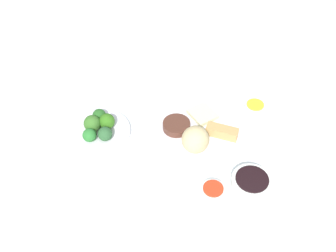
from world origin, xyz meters
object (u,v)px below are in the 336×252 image
(sauce_ramekin_sweet_and_sour, at_px, (213,191))
(sauce_ramekin_hot_mustard, at_px, (255,108))
(broccoli_plate, at_px, (99,132))
(soy_sauce_bowl, at_px, (251,184))
(main_plate, at_px, (199,134))

(sauce_ramekin_sweet_and_sour, bearing_deg, sauce_ramekin_hot_mustard, -37.82)
(broccoli_plate, relative_size, soy_sauce_bowl, 1.79)
(main_plate, distance_m, soy_sauce_bowl, 0.23)
(broccoli_plate, height_order, soy_sauce_bowl, soy_sauce_bowl)
(main_plate, height_order, soy_sauce_bowl, soy_sauce_bowl)
(sauce_ramekin_sweet_and_sour, xyz_separation_m, sauce_ramekin_hot_mustard, (0.28, -0.22, 0.00))
(broccoli_plate, bearing_deg, sauce_ramekin_sweet_and_sour, -135.08)
(soy_sauce_bowl, bearing_deg, broccoli_plate, 53.49)
(main_plate, relative_size, sauce_ramekin_hot_mustard, 3.95)
(main_plate, relative_size, sauce_ramekin_sweet_and_sour, 3.95)
(main_plate, bearing_deg, broccoli_plate, 77.20)
(main_plate, xyz_separation_m, sauce_ramekin_hot_mustard, (0.07, -0.20, 0.00))
(soy_sauce_bowl, distance_m, sauce_ramekin_hot_mustard, 0.31)
(sauce_ramekin_hot_mustard, bearing_deg, main_plate, 109.09)
(soy_sauce_bowl, bearing_deg, sauce_ramekin_sweet_and_sour, 87.81)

